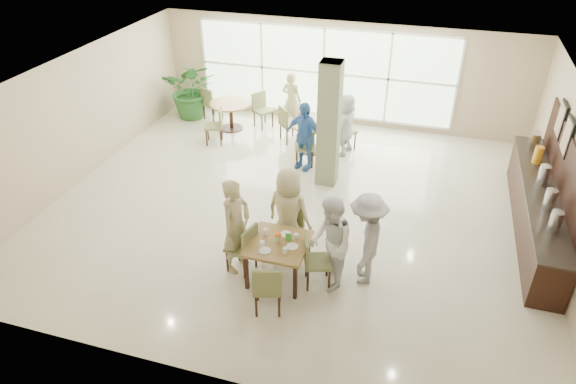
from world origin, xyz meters
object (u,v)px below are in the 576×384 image
(adult_b, at_px, (345,124))
(potted_plant, at_px, (192,89))
(adult_standing, at_px, (292,100))
(teen_far, at_px, (288,212))
(buffet_counter, at_px, (538,207))
(teen_left, at_px, (236,226))
(round_table_left, at_px, (231,109))
(teen_right, at_px, (330,244))
(main_table, at_px, (278,247))
(round_table_right, at_px, (313,130))
(teen_standing, at_px, (367,239))
(adult_a, at_px, (304,136))

(adult_b, bearing_deg, potted_plant, -88.56)
(adult_standing, bearing_deg, teen_far, 119.09)
(buffet_counter, relative_size, teen_left, 2.66)
(round_table_left, bearing_deg, buffet_counter, -20.14)
(teen_right, bearing_deg, main_table, -106.20)
(round_table_right, xyz_separation_m, teen_right, (1.50, -4.75, 0.28))
(teen_right, relative_size, adult_standing, 1.09)
(teen_standing, distance_m, adult_a, 4.09)
(potted_plant, bearing_deg, round_table_right, -16.07)
(potted_plant, xyz_separation_m, teen_standing, (5.85, -5.55, 0.02))
(teen_right, relative_size, adult_a, 1.04)
(round_table_left, height_order, teen_far, teen_far)
(round_table_left, relative_size, adult_b, 0.72)
(teen_right, bearing_deg, adult_b, 166.27)
(adult_standing, bearing_deg, adult_a, 126.71)
(round_table_right, relative_size, teen_right, 0.65)
(main_table, relative_size, adult_standing, 0.64)
(round_table_left, height_order, teen_right, teen_right)
(potted_plant, relative_size, adult_b, 1.07)
(potted_plant, xyz_separation_m, adult_a, (3.81, -2.01, -0.00))
(main_table, xyz_separation_m, potted_plant, (-4.43, 5.94, 0.16))
(adult_a, distance_m, adult_standing, 2.33)
(buffet_counter, distance_m, potted_plant, 9.35)
(round_table_left, height_order, adult_b, adult_b)
(round_table_left, xyz_separation_m, round_table_right, (2.46, -0.64, -0.00))
(teen_left, xyz_separation_m, adult_a, (0.15, 3.86, -0.06))
(main_table, distance_m, buffet_counter, 5.15)
(teen_left, distance_m, teen_right, 1.64)
(teen_far, height_order, adult_b, teen_far)
(main_table, height_order, buffet_counter, buffet_counter)
(adult_a, height_order, adult_b, adult_a)
(teen_far, relative_size, adult_standing, 1.10)
(main_table, xyz_separation_m, buffet_counter, (4.36, 2.75, -0.11))
(teen_left, bearing_deg, adult_a, 13.53)
(main_table, bearing_deg, round_table_right, 97.38)
(potted_plant, height_order, teen_right, teen_right)
(round_table_right, height_order, adult_a, adult_a)
(main_table, bearing_deg, teen_right, 5.94)
(teen_far, height_order, teen_right, teen_far)
(main_table, relative_size, teen_left, 0.57)
(teen_left, xyz_separation_m, teen_far, (0.73, 0.69, -0.02))
(round_table_right, distance_m, teen_right, 4.99)
(teen_left, xyz_separation_m, teen_standing, (2.18, 0.32, -0.03))
(round_table_left, xyz_separation_m, adult_standing, (1.54, 0.59, 0.20))
(buffet_counter, xyz_separation_m, adult_standing, (-5.90, 3.32, 0.23))
(round_table_left, xyz_separation_m, adult_b, (3.24, -0.53, 0.20))
(teen_standing, xyz_separation_m, adult_a, (-2.03, 3.54, -0.02))
(main_table, distance_m, round_table_left, 6.29)
(adult_b, height_order, adult_standing, adult_standing)
(buffet_counter, xyz_separation_m, adult_a, (-4.98, 1.18, 0.27))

